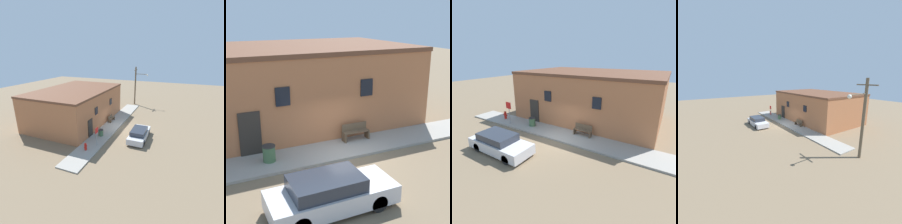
{
  "view_description": "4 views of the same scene",
  "coord_description": "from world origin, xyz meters",
  "views": [
    {
      "loc": [
        -20.18,
        -7.11,
        9.43
      ],
      "look_at": [
        -0.04,
        1.12,
        2.0
      ],
      "focal_mm": 28.0,
      "sensor_mm": 36.0,
      "label": 1
    },
    {
      "loc": [
        -6.04,
        -11.61,
        6.39
      ],
      "look_at": [
        -0.04,
        1.12,
        2.0
      ],
      "focal_mm": 50.0,
      "sensor_mm": 36.0,
      "label": 2
    },
    {
      "loc": [
        6.68,
        -9.66,
        6.07
      ],
      "look_at": [
        -0.04,
        1.12,
        2.0
      ],
      "focal_mm": 28.0,
      "sensor_mm": 36.0,
      "label": 3
    },
    {
      "loc": [
        18.33,
        -10.7,
        6.97
      ],
      "look_at": [
        -0.04,
        1.12,
        2.0
      ],
      "focal_mm": 24.0,
      "sensor_mm": 36.0,
      "label": 4
    }
  ],
  "objects": [
    {
      "name": "trash_bin",
      "position": [
        -3.41,
        1.17,
        0.5
      ],
      "size": [
        0.58,
        0.58,
        0.76
      ],
      "color": "#426642",
      "rests_on": "sidewalk"
    },
    {
      "name": "parked_car",
      "position": [
        -2.32,
        -3.16,
        0.62
      ],
      "size": [
        4.43,
        1.76,
        1.29
      ],
      "color": "black",
      "rests_on": "ground"
    },
    {
      "name": "ground_plane",
      "position": [
        0.0,
        0.0,
        0.0
      ],
      "size": [
        80.0,
        80.0,
        0.0
      ],
      "primitive_type": "plane",
      "color": "#7A664C"
    },
    {
      "name": "brick_building",
      "position": [
        -0.12,
        6.52,
        2.34
      ],
      "size": [
        13.01,
        8.69,
        4.67
      ],
      "color": "#B26B42",
      "rests_on": "ground"
    },
    {
      "name": "sidewalk",
      "position": [
        0.0,
        1.12,
        0.06
      ],
      "size": [
        20.63,
        2.24,
        0.12
      ],
      "color": "#9E998E",
      "rests_on": "ground"
    },
    {
      "name": "bench",
      "position": [
        1.28,
        1.79,
        0.55
      ],
      "size": [
        1.43,
        0.44,
        0.87
      ],
      "color": "brown",
      "rests_on": "sidewalk"
    }
  ]
}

